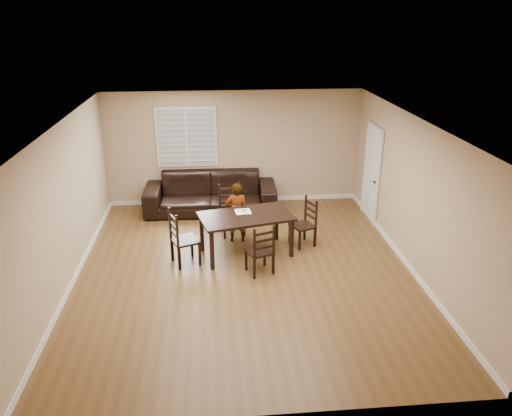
{
  "coord_description": "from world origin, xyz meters",
  "views": [
    {
      "loc": [
        -0.52,
        -7.98,
        4.42
      ],
      "look_at": [
        0.25,
        0.52,
        1.0
      ],
      "focal_mm": 35.0,
      "sensor_mm": 36.0,
      "label": 1
    }
  ],
  "objects_px": {
    "chair_right": "(307,223)",
    "sofa": "(211,193)",
    "dining_table": "(246,219)",
    "chair_near": "(230,210)",
    "donut": "(244,210)",
    "chair_far": "(262,253)",
    "chair_left": "(178,240)",
    "child": "(237,212)"
  },
  "relations": [
    {
      "from": "chair_far",
      "to": "chair_right",
      "type": "bearing_deg",
      "value": -151.06
    },
    {
      "from": "chair_near",
      "to": "sofa",
      "type": "bearing_deg",
      "value": 97.02
    },
    {
      "from": "chair_far",
      "to": "chair_left",
      "type": "xyz_separation_m",
      "value": [
        -1.49,
        0.54,
        0.05
      ]
    },
    {
      "from": "chair_left",
      "to": "chair_right",
      "type": "bearing_deg",
      "value": -96.97
    },
    {
      "from": "chair_near",
      "to": "chair_right",
      "type": "relative_size",
      "value": 1.09
    },
    {
      "from": "child",
      "to": "donut",
      "type": "bearing_deg",
      "value": 103.23
    },
    {
      "from": "dining_table",
      "to": "donut",
      "type": "distance_m",
      "value": 0.22
    },
    {
      "from": "dining_table",
      "to": "child",
      "type": "relative_size",
      "value": 1.53
    },
    {
      "from": "chair_far",
      "to": "dining_table",
      "type": "bearing_deg",
      "value": -95.73
    },
    {
      "from": "chair_near",
      "to": "chair_left",
      "type": "bearing_deg",
      "value": -137.43
    },
    {
      "from": "chair_far",
      "to": "chair_left",
      "type": "relative_size",
      "value": 0.89
    },
    {
      "from": "chair_left",
      "to": "donut",
      "type": "relative_size",
      "value": 10.79
    },
    {
      "from": "chair_left",
      "to": "dining_table",
      "type": "bearing_deg",
      "value": -96.97
    },
    {
      "from": "chair_right",
      "to": "chair_near",
      "type": "bearing_deg",
      "value": -138.39
    },
    {
      "from": "child",
      "to": "chair_right",
      "type": "bearing_deg",
      "value": 165.38
    },
    {
      "from": "chair_left",
      "to": "child",
      "type": "relative_size",
      "value": 0.87
    },
    {
      "from": "dining_table",
      "to": "chair_right",
      "type": "relative_size",
      "value": 1.94
    },
    {
      "from": "dining_table",
      "to": "sofa",
      "type": "bearing_deg",
      "value": 92.4
    },
    {
      "from": "chair_near",
      "to": "chair_far",
      "type": "bearing_deg",
      "value": -87.43
    },
    {
      "from": "dining_table",
      "to": "chair_far",
      "type": "distance_m",
      "value": 0.94
    },
    {
      "from": "chair_right",
      "to": "chair_far",
      "type": "bearing_deg",
      "value": -63.05
    },
    {
      "from": "chair_left",
      "to": "sofa",
      "type": "xyz_separation_m",
      "value": [
        0.6,
        2.61,
        -0.05
      ]
    },
    {
      "from": "dining_table",
      "to": "donut",
      "type": "height_order",
      "value": "donut"
    },
    {
      "from": "dining_table",
      "to": "chair_right",
      "type": "height_order",
      "value": "chair_right"
    },
    {
      "from": "sofa",
      "to": "dining_table",
      "type": "bearing_deg",
      "value": -72.39
    },
    {
      "from": "child",
      "to": "donut",
      "type": "relative_size",
      "value": 12.42
    },
    {
      "from": "dining_table",
      "to": "donut",
      "type": "xyz_separation_m",
      "value": [
        -0.02,
        0.19,
        0.11
      ]
    },
    {
      "from": "chair_right",
      "to": "sofa",
      "type": "height_order",
      "value": "chair_right"
    },
    {
      "from": "chair_near",
      "to": "donut",
      "type": "xyz_separation_m",
      "value": [
        0.23,
        -0.87,
        0.34
      ]
    },
    {
      "from": "chair_near",
      "to": "child",
      "type": "xyz_separation_m",
      "value": [
        0.11,
        -0.46,
        0.14
      ]
    },
    {
      "from": "chair_near",
      "to": "child",
      "type": "distance_m",
      "value": 0.49
    },
    {
      "from": "chair_left",
      "to": "donut",
      "type": "bearing_deg",
      "value": -88.75
    },
    {
      "from": "sofa",
      "to": "chair_far",
      "type": "bearing_deg",
      "value": -72.81
    },
    {
      "from": "dining_table",
      "to": "chair_right",
      "type": "distance_m",
      "value": 1.32
    },
    {
      "from": "dining_table",
      "to": "chair_far",
      "type": "xyz_separation_m",
      "value": [
        0.23,
        -0.87,
        -0.28
      ]
    },
    {
      "from": "donut",
      "to": "sofa",
      "type": "bearing_deg",
      "value": 106.91
    },
    {
      "from": "donut",
      "to": "dining_table",
      "type": "bearing_deg",
      "value": -82.6
    },
    {
      "from": "donut",
      "to": "chair_near",
      "type": "bearing_deg",
      "value": 104.77
    },
    {
      "from": "donut",
      "to": "sofa",
      "type": "height_order",
      "value": "sofa"
    },
    {
      "from": "chair_near",
      "to": "dining_table",
      "type": "bearing_deg",
      "value": -87.94
    },
    {
      "from": "chair_far",
      "to": "donut",
      "type": "distance_m",
      "value": 1.16
    },
    {
      "from": "chair_near",
      "to": "chair_right",
      "type": "xyz_separation_m",
      "value": [
        1.51,
        -0.74,
        -0.04
      ]
    }
  ]
}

